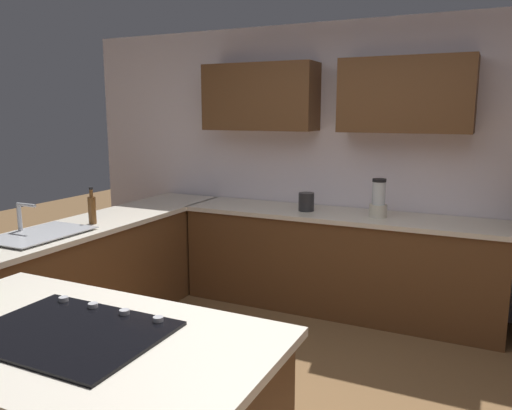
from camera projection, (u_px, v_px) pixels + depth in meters
name	position (u px, v px, depth m)	size (l,w,h in m)	color
ground_plane	(271.00, 409.00, 3.07)	(14.00, 14.00, 0.00)	brown
wall_back	(355.00, 150.00, 4.66)	(6.00, 0.44, 2.60)	silver
lower_cabinets_back	(337.00, 264.00, 4.57)	(2.80, 0.60, 0.86)	brown
countertop_back	(339.00, 215.00, 4.48)	(2.84, 0.64, 0.04)	silver
lower_cabinets_side	(100.00, 275.00, 4.25)	(0.60, 2.90, 0.86)	brown
countertop_side	(97.00, 223.00, 4.17)	(0.64, 2.94, 0.04)	silver
island_top	(70.00, 338.00, 2.04)	(1.71, 0.95, 0.04)	silver
sink_unit	(39.00, 233.00, 3.65)	(0.46, 0.70, 0.23)	#515456
cooktop	(71.00, 332.00, 2.04)	(0.76, 0.56, 0.03)	black
blender	(378.00, 201.00, 4.29)	(0.15, 0.15, 0.33)	beige
kettle	(306.00, 202.00, 4.57)	(0.14, 0.14, 0.17)	#262628
dish_soap_bottle	(92.00, 209.00, 4.03)	(0.06, 0.06, 0.30)	brown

